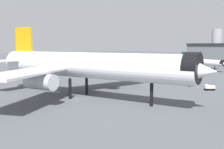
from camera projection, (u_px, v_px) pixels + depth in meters
ground at (78, 99)px, 73.31m from camera, size 900.00×900.00×0.00m
airliner_near_gate at (86, 66)px, 74.59m from camera, size 68.84×61.49×20.35m
airliner_far_taxiway at (200, 62)px, 158.97m from camera, size 37.76×33.76×10.47m
service_truck_front at (131, 76)px, 114.25m from camera, size 5.89×3.66×3.00m
baggage_tug_wing at (209, 87)px, 87.63m from camera, size 3.39×3.42×1.85m
baggage_cart_trailing at (190, 84)px, 96.05m from camera, size 2.75×2.87×1.82m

